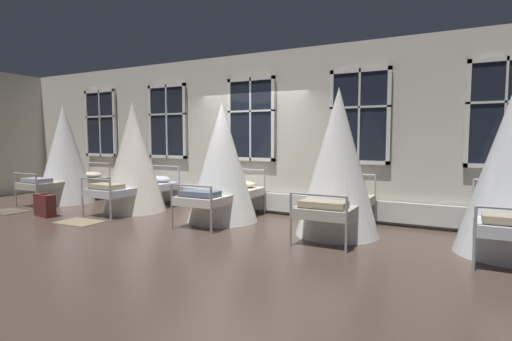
{
  "coord_description": "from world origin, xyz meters",
  "views": [
    {
      "loc": [
        4.09,
        -6.18,
        1.56
      ],
      "look_at": [
        0.72,
        0.05,
        0.98
      ],
      "focal_mm": 28.0,
      "sensor_mm": 36.0,
      "label": 1
    }
  ],
  "objects_px": {
    "cot_first": "(65,156)",
    "cot_fourth": "(338,165)",
    "suitcase_dark": "(45,205)",
    "cot_second": "(134,159)",
    "cot_fifth": "(510,175)",
    "cot_third": "(222,164)"
  },
  "relations": [
    {
      "from": "cot_third",
      "to": "cot_fifth",
      "type": "bearing_deg",
      "value": -91.5
    },
    {
      "from": "cot_third",
      "to": "cot_first",
      "type": "bearing_deg",
      "value": 89.02
    },
    {
      "from": "cot_first",
      "to": "cot_fifth",
      "type": "relative_size",
      "value": 1.06
    },
    {
      "from": "cot_fourth",
      "to": "cot_fifth",
      "type": "bearing_deg",
      "value": -91.17
    },
    {
      "from": "cot_second",
      "to": "suitcase_dark",
      "type": "distance_m",
      "value": 1.94
    },
    {
      "from": "cot_first",
      "to": "cot_fifth",
      "type": "height_order",
      "value": "cot_first"
    },
    {
      "from": "cot_fourth",
      "to": "suitcase_dark",
      "type": "bearing_deg",
      "value": 101.97
    },
    {
      "from": "cot_third",
      "to": "suitcase_dark",
      "type": "distance_m",
      "value": 3.71
    },
    {
      "from": "cot_fifth",
      "to": "suitcase_dark",
      "type": "distance_m",
      "value": 8.08
    },
    {
      "from": "cot_first",
      "to": "cot_fourth",
      "type": "bearing_deg",
      "value": -89.06
    },
    {
      "from": "suitcase_dark",
      "to": "cot_second",
      "type": "bearing_deg",
      "value": 59.09
    },
    {
      "from": "cot_third",
      "to": "cot_fourth",
      "type": "bearing_deg",
      "value": -92.04
    },
    {
      "from": "cot_second",
      "to": "cot_fifth",
      "type": "distance_m",
      "value": 6.8
    },
    {
      "from": "cot_second",
      "to": "cot_fifth",
      "type": "bearing_deg",
      "value": -88.73
    },
    {
      "from": "cot_fourth",
      "to": "cot_second",
      "type": "bearing_deg",
      "value": 88.86
    },
    {
      "from": "cot_first",
      "to": "cot_fourth",
      "type": "xyz_separation_m",
      "value": [
        6.78,
        -0.06,
        0.0
      ]
    },
    {
      "from": "cot_fourth",
      "to": "cot_fifth",
      "type": "distance_m",
      "value": 2.34
    },
    {
      "from": "cot_second",
      "to": "cot_fourth",
      "type": "bearing_deg",
      "value": -88.72
    },
    {
      "from": "cot_first",
      "to": "cot_fourth",
      "type": "relative_size",
      "value": 1.0
    },
    {
      "from": "cot_second",
      "to": "cot_fifth",
      "type": "relative_size",
      "value": 1.04
    },
    {
      "from": "suitcase_dark",
      "to": "cot_fourth",
      "type": "bearing_deg",
      "value": 23.21
    },
    {
      "from": "cot_first",
      "to": "suitcase_dark",
      "type": "bearing_deg",
      "value": -137.3
    }
  ]
}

